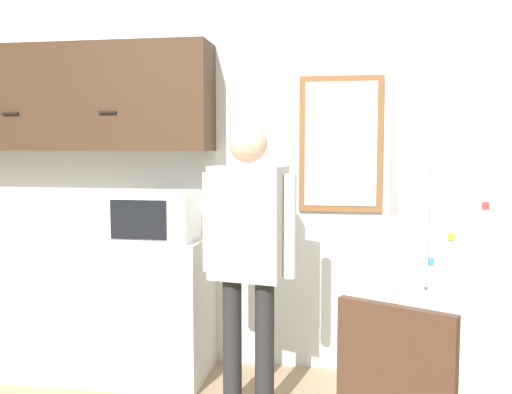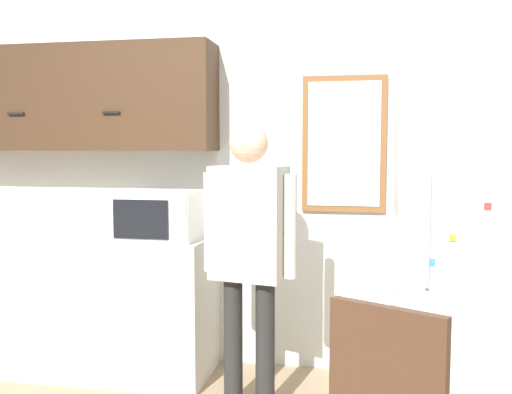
% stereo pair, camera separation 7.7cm
% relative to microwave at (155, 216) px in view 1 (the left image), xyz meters
% --- Properties ---
extents(back_wall, '(6.00, 0.06, 2.70)m').
position_rel_microwave_xyz_m(back_wall, '(0.53, 0.44, 0.26)').
color(back_wall, silver).
rests_on(back_wall, ground_plane).
extents(counter, '(1.98, 0.62, 0.93)m').
position_rel_microwave_xyz_m(counter, '(-0.68, 0.10, -0.62)').
color(counter, '#BCB7AD').
rests_on(counter, ground_plane).
extents(upper_cabinets, '(1.98, 0.35, 0.72)m').
position_rel_microwave_xyz_m(upper_cabinets, '(-0.68, 0.24, 0.78)').
color(upper_cabinets, '#3D2819').
extents(microwave, '(0.51, 0.37, 0.31)m').
position_rel_microwave_xyz_m(microwave, '(0.00, 0.00, 0.00)').
color(microwave, white).
rests_on(microwave, counter).
extents(person, '(0.56, 0.30, 1.66)m').
position_rel_microwave_xyz_m(person, '(0.66, -0.32, -0.08)').
color(person, black).
rests_on(person, ground_plane).
extents(refrigerator, '(0.68, 0.71, 1.90)m').
position_rel_microwave_xyz_m(refrigerator, '(1.83, 0.06, -0.14)').
color(refrigerator, silver).
rests_on(refrigerator, ground_plane).
extents(window, '(0.55, 0.05, 0.90)m').
position_rel_microwave_xyz_m(window, '(1.16, 0.39, 0.46)').
color(window, brown).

